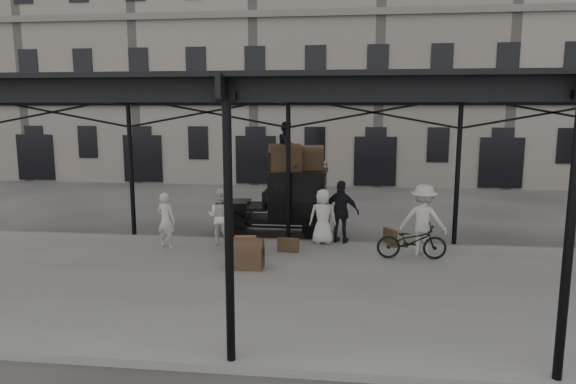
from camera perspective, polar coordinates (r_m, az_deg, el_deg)
name	(u,v)px	position (r m, az deg, el deg)	size (l,w,h in m)	color
ground	(280,263)	(14.14, -0.94, -7.86)	(120.00, 120.00, 0.00)	#383533
platform	(268,285)	(12.24, -2.22, -10.26)	(28.00, 8.00, 0.15)	slate
canopy	(269,89)	(11.82, -2.15, 11.36)	(22.50, 9.00, 4.74)	black
building_frontage	(320,60)	(31.57, 3.58, 14.42)	(64.00, 8.00, 14.00)	slate
taxi	(288,200)	(16.85, 0.03, -0.84)	(3.65, 1.55, 2.18)	black
porter_left	(166,220)	(15.30, -13.41, -3.05)	(0.60, 0.39, 1.63)	#BCB6AC
porter_midleft	(221,217)	(15.37, -7.48, -2.72)	(0.82, 0.64, 1.68)	silver
porter_centre	(323,216)	(15.36, 3.89, -2.72)	(0.81, 0.53, 1.65)	beige
porter_official	(341,212)	(15.50, 5.95, -2.20)	(1.11, 0.46, 1.89)	black
porter_right	(423,220)	(14.60, 14.81, -3.00)	(1.28, 0.73, 1.97)	beige
bicycle	(412,241)	(14.25, 13.58, -5.32)	(0.65, 1.86, 0.98)	black
porter_roof	(287,146)	(16.54, -0.11, 5.11)	(0.76, 0.59, 1.57)	black
steamer_trunk_roof_near	(285,160)	(16.43, -0.35, 3.62)	(1.00, 0.61, 0.73)	#4D3523
steamer_trunk_roof_far	(309,160)	(16.81, 2.38, 3.63)	(0.91, 0.56, 0.67)	#4D3523
steamer_trunk_platform	(246,256)	(13.15, -4.73, -7.05)	(0.89, 0.54, 0.65)	#4D3523
wicker_hamper	(245,246)	(14.33, -4.79, -5.99)	(0.60, 0.45, 0.50)	brown
suitcase_upright	(390,237)	(15.70, 11.28, -4.87)	(0.15, 0.60, 0.45)	#4D3523
suitcase_flat	(288,245)	(14.56, 0.01, -5.92)	(0.60, 0.15, 0.40)	#4D3523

